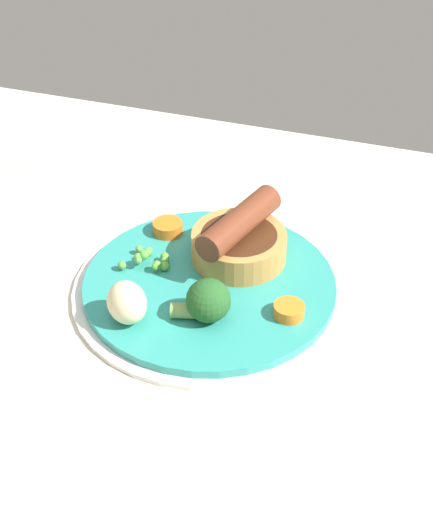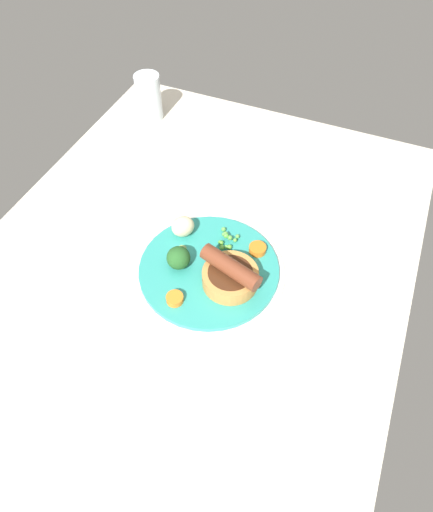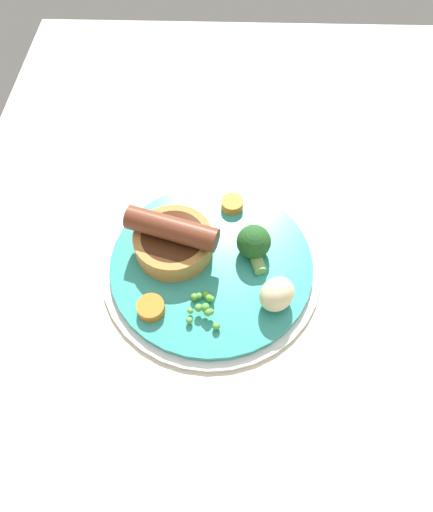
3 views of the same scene
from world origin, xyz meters
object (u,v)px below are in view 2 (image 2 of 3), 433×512
carrot_slice_3 (258,249)px  fork (331,171)px  dinner_plate (209,270)px  potato_chunk_2 (183,227)px  carrot_slice_1 (175,299)px  sausage_pudding (229,277)px  broccoli_floret_near (179,258)px  drinking_glass (149,97)px  pea_pile (226,239)px

carrot_slice_3 → fork: size_ratio=0.18×
dinner_plate → potato_chunk_2: (-5.62, -7.82, 2.92)cm
dinner_plate → carrot_slice_1: (8.92, -2.53, 1.47)cm
dinner_plate → sausage_pudding: size_ratio=2.37×
broccoli_floret_near → fork: (-37.51, 19.33, -3.17)cm
drinking_glass → pea_pile: bearing=46.1°
fork → drinking_glass: drinking_glass is taller
potato_chunk_2 → drinking_glass: bearing=-143.2°
broccoli_floret_near → drinking_glass: 49.06cm
sausage_pudding → carrot_slice_3: bearing=94.4°
potato_chunk_2 → drinking_glass: size_ratio=0.39×
dinner_plate → drinking_glass: drinking_glass is taller
broccoli_floret_near → potato_chunk_2: size_ratio=1.33×
carrot_slice_1 → drinking_glass: drinking_glass is taller
broccoli_floret_near → sausage_pudding: bearing=72.0°
potato_chunk_2 → carrot_slice_1: size_ratio=1.47×
broccoli_floret_near → carrot_slice_1: bearing=5.7°
dinner_plate → carrot_slice_3: bearing=135.8°
pea_pile → fork: bearing=155.3°
sausage_pudding → pea_pile: size_ratio=2.31×
broccoli_floret_near → carrot_slice_1: broccoli_floret_near is taller
potato_chunk_2 → drinking_glass: 41.78cm
dinner_plate → carrot_slice_3: carrot_slice_3 is taller
dinner_plate → potato_chunk_2: size_ratio=6.33×
dinner_plate → carrot_slice_3: size_ratio=8.62×
broccoli_floret_near → carrot_slice_3: bearing=110.6°
pea_pile → broccoli_floret_near: size_ratio=0.87×
sausage_pudding → potato_chunk_2: 14.80cm
dinner_plate → pea_pile: (-6.86, 0.62, 1.76)cm
drinking_glass → carrot_slice_1: bearing=32.3°
pea_pile → drinking_glass: bearing=-133.9°
pea_pile → carrot_slice_1: 16.09cm
broccoli_floret_near → potato_chunk_2: 7.57cm
sausage_pudding → fork: bearing=93.3°
dinner_plate → drinking_glass: 51.24cm
carrot_slice_1 → pea_pile: bearing=168.7°
sausage_pudding → carrot_slice_1: 10.16cm
fork → sausage_pudding: bearing=-31.9°
carrot_slice_3 → drinking_glass: drinking_glass is taller
sausage_pudding → broccoli_floret_near: sausage_pudding is taller
fork → broccoli_floret_near: bearing=-45.5°
pea_pile → potato_chunk_2: bearing=-81.6°
broccoli_floret_near → carrot_slice_3: broccoli_floret_near is taller
sausage_pudding → carrot_slice_1: (6.81, -7.34, -1.67)cm
dinner_plate → sausage_pudding: (2.10, 4.81, 3.14)cm
pea_pile → carrot_slice_3: bearing=91.8°
dinner_plate → drinking_glass: (-39.04, -32.81, 5.03)cm
sausage_pudding → carrot_slice_3: (-9.16, 2.05, -1.66)cm
fork → drinking_glass: size_ratio=1.61×
drinking_glass → potato_chunk_2: bearing=36.8°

